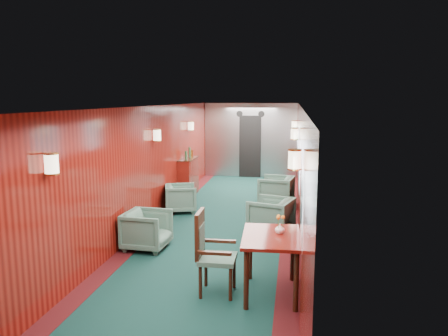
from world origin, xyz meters
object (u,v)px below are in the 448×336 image
at_px(side_chair, 210,249).
at_px(armchair_left_far, 181,198).
at_px(dining_table, 272,245).
at_px(credenza, 188,176).
at_px(armchair_right_far, 276,191).
at_px(armchair_left_near, 147,230).
at_px(armchair_right_near, 271,216).

bearing_deg(side_chair, armchair_left_far, 108.97).
distance_m(dining_table, credenza, 6.10).
distance_m(armchair_left_far, armchair_right_far, 2.30).
xyz_separation_m(dining_table, armchair_left_near, (-2.19, 1.42, -0.34)).
bearing_deg(armchair_right_near, credenza, -124.93).
bearing_deg(armchair_right_near, side_chair, 3.11).
xyz_separation_m(armchair_left_near, armchair_right_far, (2.05, 3.40, 0.03)).
bearing_deg(armchair_right_far, armchair_left_near, -21.82).
bearing_deg(armchair_right_near, armchair_right_far, -163.09).
relative_size(side_chair, armchair_left_far, 1.60).
height_order(credenza, armchair_left_near, credenza).
distance_m(dining_table, armchair_right_near, 2.61).
relative_size(armchair_left_near, armchair_right_far, 0.93).
relative_size(armchair_left_near, armchair_left_far, 1.05).
distance_m(credenza, armchair_left_far, 1.69).
bearing_deg(armchair_left_near, credenza, 7.97).
bearing_deg(armchair_right_near, armchair_left_near, -43.36).
bearing_deg(armchair_right_near, armchair_left_far, -105.05).
bearing_deg(side_chair, armchair_right_far, 81.38).
bearing_deg(dining_table, armchair_right_near, 90.30).
xyz_separation_m(dining_table, armchair_right_far, (-0.13, 4.83, -0.32)).
bearing_deg(armchair_left_far, armchair_left_near, 163.80).
height_order(dining_table, credenza, credenza).
relative_size(armchair_left_near, armchair_right_near, 0.95).
xyz_separation_m(credenza, armchair_right_near, (2.33, -2.98, -0.16)).
relative_size(side_chair, credenza, 0.87).
distance_m(credenza, armchair_right_near, 3.79).
height_order(credenza, armchair_left_far, credenza).
relative_size(dining_table, credenza, 0.86).
bearing_deg(armchair_left_near, armchair_right_near, -56.40).
distance_m(armchair_left_far, armchair_right_near, 2.48).
bearing_deg(armchair_right_near, dining_table, 20.13).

